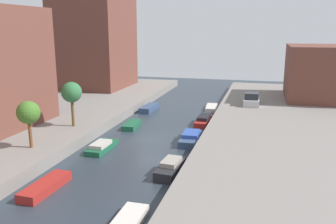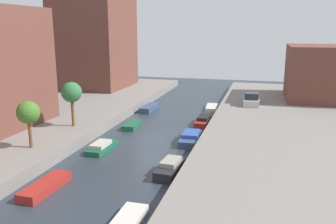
# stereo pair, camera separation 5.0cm
# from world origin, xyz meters

# --- Properties ---
(ground_plane) EXTENTS (84.00, 84.00, 0.00)m
(ground_plane) POSITION_xyz_m (0.00, 0.00, 0.00)
(ground_plane) COLOR #28333D
(quay_left) EXTENTS (20.00, 64.00, 1.00)m
(quay_left) POSITION_xyz_m (-15.00, 0.00, 0.50)
(quay_left) COLOR gray
(quay_left) RESTS_ON ground_plane
(quay_right) EXTENTS (20.00, 64.00, 1.00)m
(quay_right) POSITION_xyz_m (15.00, 0.00, 0.50)
(quay_right) COLOR gray
(quay_right) RESTS_ON ground_plane
(apartment_tower_far) EXTENTS (10.00, 11.51, 26.65)m
(apartment_tower_far) POSITION_xyz_m (-16.00, 21.71, 14.32)
(apartment_tower_far) COLOR brown
(apartment_tower_far) RESTS_ON quay_left
(low_block_right) EXTENTS (10.00, 10.95, 7.02)m
(low_block_right) POSITION_xyz_m (18.00, 20.11, 4.51)
(low_block_right) COLOR brown
(low_block_right) RESTS_ON quay_right
(street_tree_1) EXTENTS (1.80, 1.80, 3.74)m
(street_tree_1) POSITION_xyz_m (-7.44, -7.34, 3.80)
(street_tree_1) COLOR brown
(street_tree_1) RESTS_ON quay_left
(street_tree_2) EXTENTS (1.95, 1.95, 4.28)m
(street_tree_2) POSITION_xyz_m (-7.44, -0.78, 4.25)
(street_tree_2) COLOR brown
(street_tree_2) RESTS_ON quay_left
(parked_car) EXTENTS (2.02, 4.29, 1.57)m
(parked_car) POSITION_xyz_m (8.74, 13.80, 1.65)
(parked_car) COLOR #B7B7BC
(parked_car) RESTS_ON quay_right
(moored_boat_left_1) EXTENTS (1.43, 4.21, 0.60)m
(moored_boat_left_1) POSITION_xyz_m (-3.13, -12.04, 0.30)
(moored_boat_left_1) COLOR maroon
(moored_boat_left_1) RESTS_ON ground_plane
(moored_boat_left_2) EXTENTS (1.44, 3.88, 0.75)m
(moored_boat_left_2) POSITION_xyz_m (-3.03, -3.91, 0.31)
(moored_boat_left_2) COLOR #195638
(moored_boat_left_2) RESTS_ON ground_plane
(moored_boat_left_3) EXTENTS (1.52, 3.38, 0.53)m
(moored_boat_left_3) POSITION_xyz_m (-3.08, 3.44, 0.27)
(moored_boat_left_3) COLOR #195638
(moored_boat_left_3) RESTS_ON ground_plane
(moored_boat_left_4) EXTENTS (1.47, 4.10, 0.67)m
(moored_boat_left_4) POSITION_xyz_m (-3.73, 11.44, 0.34)
(moored_boat_left_4) COLOR #33476B
(moored_boat_left_4) RESTS_ON ground_plane
(moored_boat_right_1) EXTENTS (1.33, 3.66, 0.49)m
(moored_boat_right_1) POSITION_xyz_m (3.52, -14.77, 0.25)
(moored_boat_right_1) COLOR beige
(moored_boat_right_1) RESTS_ON ground_plane
(moored_boat_right_2) EXTENTS (1.58, 3.59, 1.02)m
(moored_boat_right_2) POSITION_xyz_m (3.95, -7.31, 0.44)
(moored_boat_right_2) COLOR #232328
(moored_boat_right_2) RESTS_ON ground_plane
(moored_boat_right_3) EXTENTS (1.87, 4.35, 0.95)m
(moored_boat_right_3) POSITION_xyz_m (3.91, 0.22, 0.41)
(moored_boat_right_3) COLOR #33476B
(moored_boat_right_3) RESTS_ON ground_plane
(moored_boat_right_4) EXTENTS (1.47, 4.58, 0.94)m
(moored_boat_right_4) POSITION_xyz_m (4.02, 6.94, 0.40)
(moored_boat_right_4) COLOR maroon
(moored_boat_right_4) RESTS_ON ground_plane
(moored_boat_right_5) EXTENTS (1.65, 3.80, 0.45)m
(moored_boat_right_5) POSITION_xyz_m (3.80, 14.24, 0.23)
(moored_boat_right_5) COLOR beige
(moored_boat_right_5) RESTS_ON ground_plane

